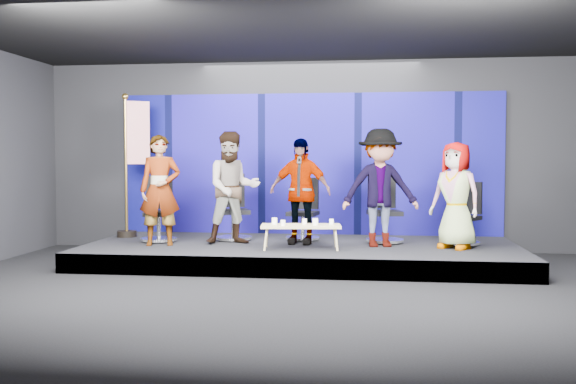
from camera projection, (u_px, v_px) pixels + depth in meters
name	position (u px, v px, depth m)	size (l,w,h in m)	color
ground	(281.00, 294.00, 8.05)	(10.00, 10.00, 0.00)	black
room_walls	(281.00, 100.00, 7.92)	(10.02, 8.02, 3.51)	black
riser	(301.00, 253.00, 10.52)	(7.00, 3.00, 0.30)	black
backdrop	(309.00, 164.00, 11.88)	(7.00, 0.08, 2.60)	#06094C
chair_a	(159.00, 220.00, 10.84)	(0.76, 0.76, 1.10)	silver
panelist_a	(160.00, 190.00, 10.32)	(0.65, 0.43, 1.79)	black
chair_b	(233.00, 218.00, 11.02)	(0.82, 0.82, 1.14)	silver
panelist_b	(233.00, 188.00, 10.49)	(0.90, 0.70, 1.84)	black
chair_c	(304.00, 220.00, 11.02)	(0.69, 0.69, 1.07)	silver
panelist_c	(300.00, 191.00, 10.49)	(1.01, 0.42, 1.73)	black
chair_d	(384.00, 220.00, 10.69)	(0.76, 0.76, 1.16)	silver
panelist_d	(380.00, 188.00, 10.17)	(1.21, 0.70, 1.87)	black
chair_e	(464.00, 224.00, 10.41)	(0.80, 0.80, 1.02)	silver
panelist_e	(456.00, 195.00, 9.95)	(0.81, 0.53, 1.66)	black
coffee_table	(301.00, 227.00, 9.90)	(1.27, 0.65, 0.38)	tan
mug_a	(275.00, 221.00, 9.98)	(0.09, 0.09, 0.10)	white
mug_b	(283.00, 223.00, 9.77)	(0.07, 0.07, 0.09)	white
mug_c	(305.00, 221.00, 9.99)	(0.07, 0.07, 0.09)	white
mug_d	(315.00, 222.00, 9.86)	(0.09, 0.09, 0.10)	white
mug_e	(331.00, 222.00, 9.97)	(0.07, 0.07, 0.08)	white
flag_stand	(133.00, 161.00, 11.43)	(0.56, 0.38, 2.56)	black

